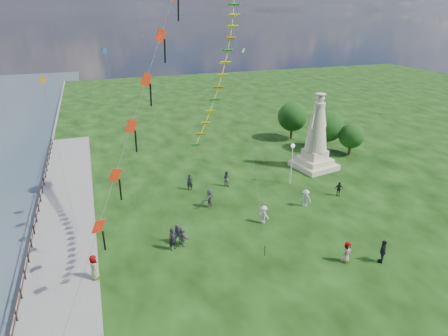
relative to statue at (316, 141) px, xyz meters
name	(u,v)px	position (x,y,z in m)	size (l,w,h in m)	color
waterfront	(46,254)	(-28.71, -7.82, -3.40)	(200.00, 200.00, 1.51)	#304049
statue	(316,141)	(0.00, 0.00, 0.00)	(5.03, 5.03, 8.83)	beige
lamppost	(292,155)	(-4.81, -3.01, -0.06)	(0.42, 0.42, 4.54)	silver
tree_row	(316,123)	(4.25, 6.66, -0.12)	(7.59, 11.84, 5.48)	#382314
person_0	(173,239)	(-19.34, -10.64, -2.39)	(0.69, 0.45, 1.89)	black
person_1	(178,234)	(-18.76, -9.91, -2.50)	(0.81, 0.50, 1.67)	#595960
person_2	(264,214)	(-10.97, -9.38, -2.52)	(1.06, 0.55, 1.64)	silver
person_3	(383,251)	(-5.14, -17.41, -2.39)	(1.11, 0.57, 1.90)	black
person_4	(347,252)	(-7.62, -16.49, -2.49)	(0.82, 0.51, 1.69)	#595960
person_5	(183,236)	(-18.47, -10.32, -2.50)	(1.55, 0.67, 1.67)	#595960
person_6	(190,182)	(-15.38, -0.89, -2.47)	(0.63, 0.41, 1.73)	black
person_7	(226,178)	(-11.48, -1.20, -2.46)	(0.85, 0.53, 1.75)	#595960
person_8	(306,198)	(-5.97, -8.00, -2.47)	(1.12, 0.58, 1.73)	silver
person_9	(339,189)	(-1.66, -7.19, -2.57)	(0.90, 0.46, 1.53)	black
person_10	(94,268)	(-25.19, -12.31, -2.41)	(0.90, 0.55, 1.84)	#595960
person_11	(210,198)	(-14.57, -5.05, -2.41)	(1.72, 0.74, 1.86)	#595960
red_kite_train	(138,110)	(-21.27, -12.20, 8.33)	(9.55, 9.35, 18.81)	black
small_kites	(203,25)	(-11.64, 5.64, 12.52)	(30.59, 18.17, 28.39)	#166285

